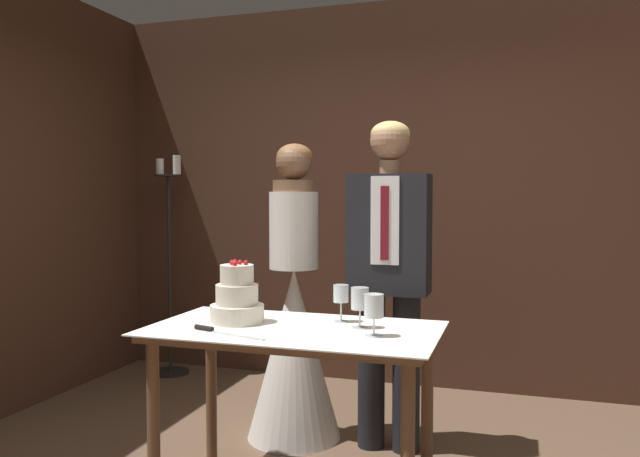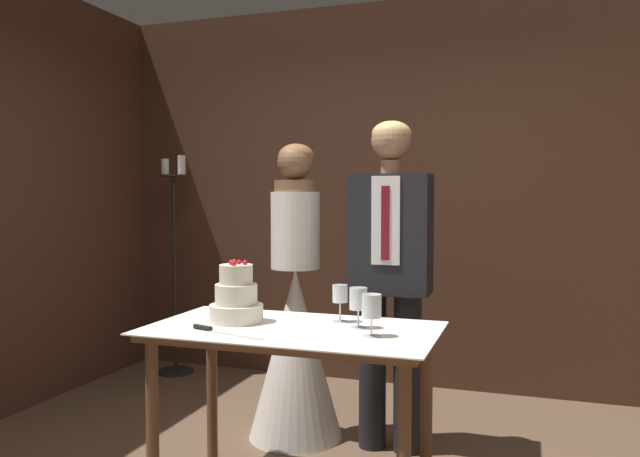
% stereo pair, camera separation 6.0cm
% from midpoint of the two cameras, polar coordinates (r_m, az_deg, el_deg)
% --- Properties ---
extents(wall_back, '(4.48, 0.12, 2.82)m').
position_cam_midpoint_polar(wall_back, '(4.69, 6.76, 3.12)').
color(wall_back, '#472B1E').
rests_on(wall_back, ground_plane).
extents(cake_table, '(1.29, 0.72, 0.81)m').
position_cam_midpoint_polar(cake_table, '(2.84, -1.88, -11.21)').
color(cake_table, brown).
rests_on(cake_table, ground_plane).
extents(tiered_cake, '(0.25, 0.25, 0.29)m').
position_cam_midpoint_polar(tiered_cake, '(2.94, -7.09, -6.41)').
color(tiered_cake, silver).
rests_on(tiered_cake, cake_table).
extents(cake_knife, '(0.38, 0.13, 0.02)m').
position_cam_midpoint_polar(cake_knife, '(2.76, -9.08, -9.15)').
color(cake_knife, silver).
rests_on(cake_knife, cake_table).
extents(wine_glass_near, '(0.07, 0.07, 0.17)m').
position_cam_midpoint_polar(wine_glass_near, '(2.92, 2.43, -6.16)').
color(wine_glass_near, silver).
rests_on(wine_glass_near, cake_table).
extents(wine_glass_middle, '(0.08, 0.08, 0.18)m').
position_cam_midpoint_polar(wine_glass_middle, '(2.63, 5.39, -7.26)').
color(wine_glass_middle, silver).
rests_on(wine_glass_middle, cake_table).
extents(wine_glass_far, '(0.08, 0.08, 0.18)m').
position_cam_midpoint_polar(wine_glass_far, '(2.79, 4.14, -6.61)').
color(wine_glass_far, silver).
rests_on(wine_glass_far, cake_table).
extents(bride, '(0.54, 0.54, 1.70)m').
position_cam_midpoint_polar(bride, '(3.64, -1.77, -9.29)').
color(bride, white).
rests_on(bride, ground_plane).
extents(groom, '(0.43, 0.25, 1.80)m').
position_cam_midpoint_polar(groom, '(3.42, 6.95, -3.30)').
color(groom, black).
rests_on(groom, ground_plane).
extents(candle_stand, '(0.28, 0.28, 1.71)m').
position_cam_midpoint_polar(candle_stand, '(5.03, -12.80, -3.90)').
color(candle_stand, black).
rests_on(candle_stand, ground_plane).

